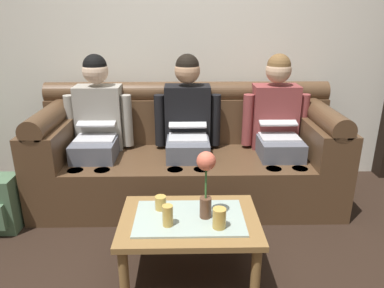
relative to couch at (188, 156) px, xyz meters
name	(u,v)px	position (x,y,z in m)	size (l,w,h in m)	color
ground_plane	(190,288)	(0.00, -1.17, -0.37)	(14.00, 14.00, 0.00)	black
back_wall_patterned	(187,22)	(0.00, 0.53, 1.08)	(6.00, 0.12, 2.90)	silver
couch	(188,156)	(0.00, 0.00, 0.00)	(2.47, 0.88, 0.96)	#513823
person_left	(97,125)	(-0.75, 0.00, 0.29)	(0.56, 0.67, 1.22)	#595B66
person_middle	(188,124)	(0.00, 0.00, 0.29)	(0.56, 0.67, 1.22)	#595B66
person_right	(277,124)	(0.75, 0.00, 0.29)	(0.56, 0.67, 1.22)	#595B66
coffee_table	(189,225)	(0.00, -1.00, -0.05)	(0.84, 0.58, 0.38)	olive
flower_vase	(206,176)	(0.10, -1.00, 0.28)	(0.11, 0.11, 0.42)	brown
cup_near_left	(168,216)	(-0.12, -1.09, 0.07)	(0.06, 0.06, 0.13)	gold
cup_near_right	(219,218)	(0.17, -1.11, 0.07)	(0.08, 0.08, 0.12)	gold
cup_far_center	(161,203)	(-0.18, -0.90, 0.05)	(0.07, 0.07, 0.09)	gold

